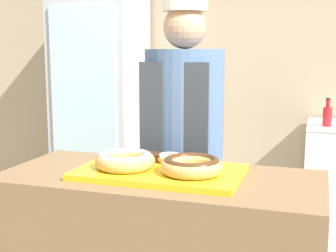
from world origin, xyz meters
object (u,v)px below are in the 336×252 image
Objects in this scene: brownie_back_right at (186,159)px; donut_mini_center at (170,158)px; bottle_red at (327,116)px; donut_chocolate_glaze at (192,165)px; baker_person at (184,154)px; beverage_fridge at (101,106)px; brownie_back_left at (154,157)px; donut_light_glaze at (125,160)px; serving_tray at (160,172)px.

donut_mini_center is at bearing 180.00° from brownie_back_right.
brownie_back_right is at bearing -110.22° from bottle_red.
baker_person reaches higher than donut_chocolate_glaze.
brownie_back_left is at bearing -57.03° from beverage_fridge.
baker_person is 0.88× the size of beverage_fridge.
donut_chocolate_glaze is at bearing -54.68° from beverage_fridge.
baker_person reaches higher than donut_mini_center.
beverage_fridge is at bearing 122.97° from brownie_back_left.
donut_light_glaze reaches higher than brownie_back_left.
baker_person is at bearing 109.06° from donut_chocolate_glaze.
serving_tray is at bearing -90.00° from donut_mini_center.
donut_mini_center is 2.00m from beverage_fridge.
beverage_fridge reaches higher than serving_tray.
bottle_red is (0.70, 1.52, 0.01)m from brownie_back_left.
serving_tray is 0.15m from donut_light_glaze.
beverage_fridge is at bearing 131.82° from baker_person.
donut_chocolate_glaze is at bearing -48.38° from donut_mini_center.
donut_mini_center is at bearing -80.77° from baker_person.
serving_tray is 0.13m from donut_mini_center.
brownie_back_left is 0.14m from brownie_back_right.
donut_mini_center is at bearing 131.62° from donut_chocolate_glaze.
serving_tray is at bearing -57.28° from beverage_fridge.
brownie_back_left is (-0.21, 0.15, -0.02)m from donut_chocolate_glaze.
donut_chocolate_glaze is (0.14, -0.03, 0.05)m from serving_tray.
beverage_fridge reaches higher than donut_mini_center.
baker_person is at bearing 97.25° from serving_tray.
donut_mini_center is 0.07m from brownie_back_left.
bottle_red is at bearing 69.04° from serving_tray.
beverage_fridge is (-1.14, 1.77, 0.02)m from serving_tray.
donut_chocolate_glaze is 1.74m from bottle_red.
bottle_red is at bearing 73.55° from donut_chocolate_glaze.
donut_light_glaze is at bearing -113.16° from brownie_back_left.
donut_light_glaze is at bearing -131.62° from donut_mini_center.
brownie_back_left is at bearing 66.84° from donut_light_glaze.
bottle_red is at bearing 56.50° from baker_person.
donut_mini_center is 0.07× the size of baker_person.
brownie_back_left is at bearing -89.59° from baker_person.
bottle_red reaches higher than donut_chocolate_glaze.
brownie_back_left and brownie_back_right have the same top height.
bottle_red reaches higher than serving_tray.
donut_light_glaze is 3.03× the size of brownie_back_right.
beverage_fridge is (-1.07, 1.64, -0.01)m from brownie_back_left.
donut_mini_center is at bearing 48.38° from donut_light_glaze.
donut_chocolate_glaze is 0.17m from brownie_back_right.
donut_chocolate_glaze reaches higher than brownie_back_left.
donut_chocolate_glaze is 3.03× the size of brownie_back_left.
brownie_back_right is 0.05× the size of baker_person.
serving_tray is 2.69× the size of donut_chocolate_glaze.
donut_light_glaze is (-0.14, -0.03, 0.05)m from serving_tray.
bottle_red reaches higher than donut_mini_center.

